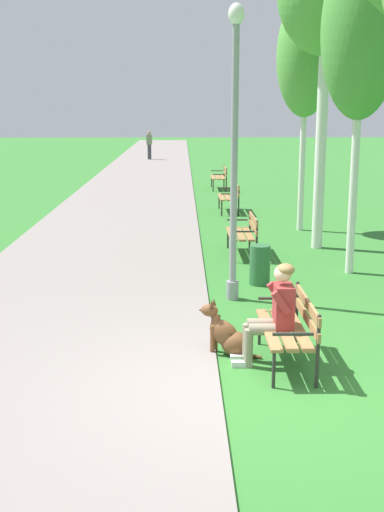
# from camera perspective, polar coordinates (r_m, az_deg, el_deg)

# --- Properties ---
(ground_plane) EXTENTS (120.00, 120.00, 0.00)m
(ground_plane) POSITION_cam_1_polar(r_m,az_deg,el_deg) (7.47, 5.51, -11.53)
(ground_plane) COLOR #33752D
(paved_path) EXTENTS (4.26, 60.00, 0.04)m
(paved_path) POSITION_cam_1_polar(r_m,az_deg,el_deg) (30.96, -4.05, 7.10)
(paved_path) COLOR gray
(paved_path) RESTS_ON ground
(park_bench_near) EXTENTS (0.55, 1.50, 0.85)m
(park_bench_near) POSITION_cam_1_polar(r_m,az_deg,el_deg) (8.08, 8.54, -5.80)
(park_bench_near) COLOR olive
(park_bench_near) RESTS_ON ground
(park_bench_mid) EXTENTS (0.55, 1.50, 0.85)m
(park_bench_mid) POSITION_cam_1_polar(r_m,az_deg,el_deg) (13.91, 4.53, 2.16)
(park_bench_mid) COLOR olive
(park_bench_mid) RESTS_ON ground
(park_bench_far) EXTENTS (0.55, 1.50, 0.85)m
(park_bench_far) POSITION_cam_1_polar(r_m,az_deg,el_deg) (19.59, 3.33, 5.26)
(park_bench_far) COLOR olive
(park_bench_far) RESTS_ON ground
(park_bench_furthest) EXTENTS (0.55, 1.50, 0.85)m
(park_bench_furthest) POSITION_cam_1_polar(r_m,az_deg,el_deg) (25.02, 2.45, 6.91)
(park_bench_furthest) COLOR olive
(park_bench_furthest) RESTS_ON ground
(person_seated_on_near_bench) EXTENTS (0.74, 0.49, 1.25)m
(person_seated_on_near_bench) POSITION_cam_1_polar(r_m,az_deg,el_deg) (8.03, 7.07, -4.62)
(person_seated_on_near_bench) COLOR gray
(person_seated_on_near_bench) RESTS_ON ground
(dog_brown) EXTENTS (0.80, 0.44, 0.71)m
(dog_brown) POSITION_cam_1_polar(r_m,az_deg,el_deg) (8.38, 3.05, -6.81)
(dog_brown) COLOR brown
(dog_brown) RESTS_ON ground
(lamp_post_near) EXTENTS (0.24, 0.24, 4.55)m
(lamp_post_near) POSITION_cam_1_polar(r_m,az_deg,el_deg) (10.41, 3.65, 8.82)
(lamp_post_near) COLOR gray
(lamp_post_near) RESTS_ON ground
(birch_tree_third) EXTENTS (1.42, 1.48, 5.93)m
(birch_tree_third) POSITION_cam_1_polar(r_m,az_deg,el_deg) (12.52, 14.38, 18.23)
(birch_tree_third) COLOR silver
(birch_tree_third) RESTS_ON ground
(birch_tree_fifth) EXTENTS (1.40, 1.51, 5.70)m
(birch_tree_fifth) POSITION_cam_1_polar(r_m,az_deg,el_deg) (16.76, 9.76, 16.53)
(birch_tree_fifth) COLOR silver
(birch_tree_fifth) RESTS_ON ground
(litter_bin) EXTENTS (0.36, 0.36, 0.70)m
(litter_bin) POSITION_cam_1_polar(r_m,az_deg,el_deg) (11.65, 5.84, -0.77)
(litter_bin) COLOR #2D6638
(litter_bin) RESTS_ON ground
(pedestrian_distant) EXTENTS (0.32, 0.22, 1.65)m
(pedestrian_distant) POSITION_cam_1_polar(r_m,az_deg,el_deg) (38.80, -3.69, 9.46)
(pedestrian_distant) COLOR #383842
(pedestrian_distant) RESTS_ON ground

